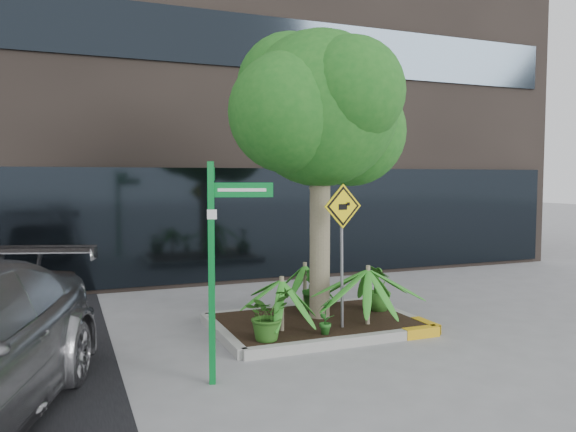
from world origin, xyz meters
name	(u,v)px	position (x,y,z in m)	size (l,w,h in m)	color
ground	(312,334)	(0.00, 0.00, 0.00)	(80.00, 80.00, 0.00)	gray
building	(208,6)	(0.50, 8.50, 7.50)	(18.00, 8.00, 15.00)	#2D2621
planter	(318,322)	(0.23, 0.27, 0.10)	(3.35, 2.36, 0.15)	#9E9E99
tree	(320,109)	(0.33, 0.45, 3.60)	(3.29, 2.92, 4.93)	gray
palm_front	(368,269)	(0.85, -0.28, 1.03)	(1.06, 1.06, 1.18)	gray
palm_left	(282,280)	(-0.56, -0.12, 0.93)	(0.94, 0.94, 1.05)	gray
palm_back	(305,265)	(0.37, 1.13, 0.92)	(0.92, 0.92, 1.03)	gray
shrub_a	(267,314)	(-0.94, -0.50, 0.52)	(0.67, 0.67, 0.75)	#285A19
shrub_b	(378,288)	(1.49, 0.47, 0.55)	(0.45, 0.45, 0.80)	#2D681F
shrub_c	(325,315)	(-0.03, -0.55, 0.44)	(0.31, 0.31, 0.58)	#22631E
shrub_d	(314,288)	(0.45, 0.93, 0.54)	(0.43, 0.43, 0.77)	#246A1E
street_sign_post	(216,247)	(-1.93, -1.47, 1.65)	(0.76, 0.94, 2.68)	#0B8130
cattle_sign	(342,231)	(0.38, -0.29, 1.66)	(0.68, 0.14, 2.24)	slate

